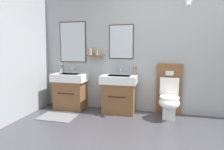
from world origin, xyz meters
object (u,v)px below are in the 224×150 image
Objects in this scene: vanity_sink_left at (71,90)px; toilet at (169,97)px; soap_dispenser at (135,71)px; vanity_sink_right at (119,93)px; toothbrush_cup at (62,70)px.

vanity_sink_left is 2.04m from toilet.
soap_dispenser is (1.36, 0.16, 0.45)m from vanity_sink_left.
toothbrush_cup is at bearing 173.63° from vanity_sink_right.
vanity_sink_left is at bearing -28.52° from toothbrush_cup.
toilet is 5.01× the size of soap_dispenser.
vanity_sink_right is 3.74× the size of toothbrush_cup.
toilet is (2.04, -0.01, -0.02)m from vanity_sink_left.
toothbrush_cup reaches higher than vanity_sink_left.
soap_dispenser is (1.64, 0.01, 0.03)m from toothbrush_cup.
vanity_sink_left is 3.80× the size of soap_dispenser.
toilet is 2.36m from toothbrush_cup.
soap_dispenser is at bearing 29.15° from vanity_sink_right.
toothbrush_cup reaches higher than vanity_sink_right.
vanity_sink_left is at bearing 180.00° from vanity_sink_right.
vanity_sink_right is 0.97m from toilet.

